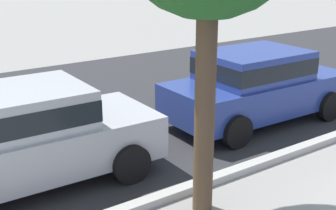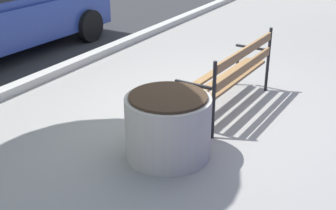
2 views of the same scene
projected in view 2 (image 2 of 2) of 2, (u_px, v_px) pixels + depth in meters
name	position (u px, v px, depth m)	size (l,w,h in m)	color
ground_plane	(217.00, 113.00, 5.92)	(80.00, 80.00, 0.00)	gray
curb_stone	(52.00, 72.00, 7.21)	(60.00, 0.20, 0.12)	#B2AFA8
park_bench	(233.00, 71.00, 5.83)	(1.82, 0.60, 0.95)	olive
concrete_planter	(168.00, 126.00, 4.78)	(0.92, 0.92, 0.71)	#A8A399
parked_car_blue	(1.00, 7.00, 8.09)	(4.13, 1.99, 1.56)	navy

